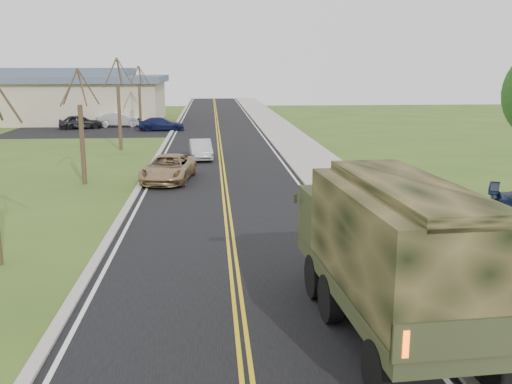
{
  "coord_description": "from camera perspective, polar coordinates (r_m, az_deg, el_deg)",
  "views": [
    {
      "loc": [
        -0.59,
        -6.74,
        5.8
      ],
      "look_at": [
        0.83,
        11.31,
        1.8
      ],
      "focal_mm": 40.0,
      "sensor_mm": 36.0,
      "label": 1
    }
  ],
  "objects": [
    {
      "name": "road",
      "position": [
        47.1,
        -3.75,
        5.36
      ],
      "size": [
        8.0,
        120.0,
        0.01
      ],
      "primitive_type": "cube",
      "color": "black",
      "rests_on": "ground"
    },
    {
      "name": "curb_right",
      "position": [
        47.33,
        1.3,
        5.49
      ],
      "size": [
        0.3,
        120.0,
        0.12
      ],
      "primitive_type": "cube",
      "color": "#9E998E",
      "rests_on": "ground"
    },
    {
      "name": "sidewalk_right",
      "position": [
        47.54,
        3.41,
        5.49
      ],
      "size": [
        3.2,
        120.0,
        0.1
      ],
      "primitive_type": "cube",
      "color": "#9E998E",
      "rests_on": "ground"
    },
    {
      "name": "curb_left",
      "position": [
        47.23,
        -8.82,
        5.31
      ],
      "size": [
        0.3,
        120.0,
        0.1
      ],
      "primitive_type": "cube",
      "color": "#9E998E",
      "rests_on": "ground"
    },
    {
      "name": "bare_tree_b",
      "position": [
        29.63,
        -17.03,
        5.47
      ],
      "size": [
        1.83,
        2.14,
        5.73
      ],
      "color": "#38281C",
      "rests_on": "ground"
    },
    {
      "name": "bare_tree_c",
      "position": [
        41.35,
        -13.53,
        7.92
      ],
      "size": [
        2.04,
        2.39,
        6.42
      ],
      "color": "#38281C",
      "rests_on": "ground"
    },
    {
      "name": "bare_tree_d",
      "position": [
        53.23,
        -11.53,
        8.71
      ],
      "size": [
        1.88,
        2.2,
        5.91
      ],
      "color": "#38281C",
      "rests_on": "ground"
    },
    {
      "name": "commercial_building",
      "position": [
        64.65,
        -18.5,
        9.06
      ],
      "size": [
        25.5,
        21.5,
        5.65
      ],
      "color": "tan",
      "rests_on": "ground"
    },
    {
      "name": "military_truck",
      "position": [
        12.57,
        13.41,
        -5.25
      ],
      "size": [
        2.94,
        7.32,
        3.58
      ],
      "rotation": [
        0.0,
        0.0,
        0.06
      ],
      "color": "black",
      "rests_on": "ground"
    },
    {
      "name": "suv_champagne",
      "position": [
        29.62,
        -8.74,
        2.35
      ],
      "size": [
        2.9,
        5.14,
        1.35
      ],
      "primitive_type": "imported",
      "rotation": [
        0.0,
        0.0,
        -0.14
      ],
      "color": "#A0825A",
      "rests_on": "ground"
    },
    {
      "name": "sedan_silver",
      "position": [
        36.59,
        -5.55,
        4.25
      ],
      "size": [
        1.62,
        3.84,
        1.23
      ],
      "primitive_type": "imported",
      "rotation": [
        0.0,
        0.0,
        0.09
      ],
      "color": "silver",
      "rests_on": "ground"
    },
    {
      "name": "utility_box_near",
      "position": [
        11.9,
        22.77,
        -15.02
      ],
      "size": [
        0.71,
        0.64,
        0.8
      ],
      "primitive_type": "cube",
      "rotation": [
        0.0,
        0.0,
        -0.27
      ],
      "color": "#1C4819",
      "rests_on": "sidewalk_right"
    },
    {
      "name": "lot_car_dark",
      "position": [
        56.74,
        -17.17,
        6.72
      ],
      "size": [
        4.24,
        2.68,
        1.35
      ],
      "primitive_type": "imported",
      "rotation": [
        0.0,
        0.0,
        1.87
      ],
      "color": "black",
      "rests_on": "ground"
    },
    {
      "name": "lot_car_silver",
      "position": [
        57.65,
        -13.43,
        7.08
      ],
      "size": [
        4.53,
        1.7,
        1.48
      ],
      "primitive_type": "imported",
      "rotation": [
        0.0,
        0.0,
        1.6
      ],
      "color": "silver",
      "rests_on": "ground"
    },
    {
      "name": "lot_car_navy",
      "position": [
        53.44,
        -9.46,
        6.71
      ],
      "size": [
        4.28,
        1.92,
        1.22
      ],
      "primitive_type": "imported",
      "rotation": [
        0.0,
        0.0,
        1.62
      ],
      "color": "#11163E",
      "rests_on": "ground"
    }
  ]
}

